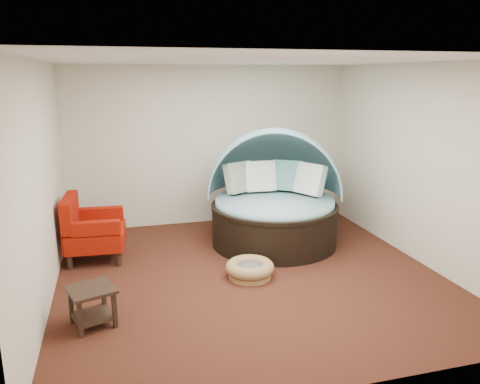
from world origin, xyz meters
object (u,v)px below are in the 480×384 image
object	(u,v)px
pet_basket	(250,269)
red_armchair	(91,230)
canopy_daybed	(274,190)
side_table	(92,301)

from	to	relation	value
pet_basket	red_armchair	bearing A→B (deg)	149.00
pet_basket	red_armchair	size ratio (longest dim) A/B	0.74
canopy_daybed	pet_basket	size ratio (longest dim) A/B	3.58
canopy_daybed	pet_basket	bearing A→B (deg)	-103.80
canopy_daybed	red_armchair	xyz separation A→B (m)	(-2.82, -0.03, -0.40)
red_armchair	pet_basket	bearing A→B (deg)	-26.48
red_armchair	side_table	distance (m)	1.96
pet_basket	side_table	size ratio (longest dim) A/B	1.26
pet_basket	side_table	xyz separation A→B (m)	(-1.98, -0.73, 0.16)
pet_basket	red_armchair	distance (m)	2.41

